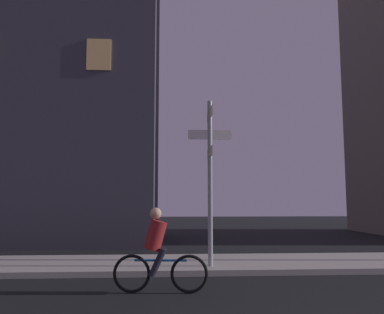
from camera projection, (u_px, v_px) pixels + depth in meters
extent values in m
cube|color=#9E9991|center=(252.00, 263.00, 10.58)|extent=(40.00, 2.82, 0.14)
cylinder|color=gray|center=(210.00, 182.00, 9.95)|extent=(0.12, 0.12, 4.16)
cube|color=beige|center=(210.00, 115.00, 10.14)|extent=(0.03, 1.13, 0.24)
cube|color=white|center=(210.00, 135.00, 10.08)|extent=(1.11, 0.03, 0.24)
cube|color=beige|center=(210.00, 153.00, 10.03)|extent=(0.03, 1.12, 0.24)
torus|color=black|center=(189.00, 274.00, 7.48)|extent=(0.72, 0.12, 0.72)
torus|color=black|center=(132.00, 274.00, 7.51)|extent=(0.72, 0.12, 0.72)
cylinder|color=#1959A5|center=(161.00, 260.00, 7.52)|extent=(1.00, 0.13, 0.04)
cylinder|color=maroon|center=(156.00, 235.00, 7.58)|extent=(0.48, 0.36, 0.61)
sphere|color=tan|center=(156.00, 213.00, 7.62)|extent=(0.22, 0.22, 0.22)
cylinder|color=black|center=(158.00, 261.00, 7.61)|extent=(0.35, 0.15, 0.55)
cylinder|color=black|center=(157.00, 263.00, 7.43)|extent=(0.35, 0.15, 0.55)
cube|color=#383842|center=(19.00, 34.00, 17.86)|extent=(12.57, 6.30, 18.52)
cube|color=#F2C672|center=(99.00, 55.00, 14.73)|extent=(0.90, 0.06, 1.20)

